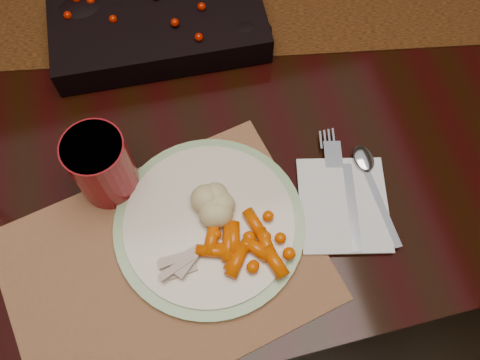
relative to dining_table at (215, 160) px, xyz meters
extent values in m
plane|color=black|center=(0.00, 0.00, -0.38)|extent=(5.00, 5.00, 0.00)
cube|color=black|center=(0.00, 0.00, 0.00)|extent=(1.80, 1.00, 0.75)
cube|color=brown|center=(-0.13, -0.33, 0.38)|extent=(0.49, 0.41, 0.00)
cylinder|color=beige|center=(-0.06, -0.29, 0.39)|extent=(0.36, 0.36, 0.02)
cube|color=white|center=(0.14, -0.31, 0.38)|extent=(0.16, 0.18, 0.01)
cylinder|color=maroon|center=(-0.19, -0.19, 0.44)|extent=(0.11, 0.11, 0.12)
camera|label=1|loc=(-0.07, -0.54, 1.09)|focal=38.00mm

